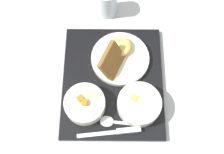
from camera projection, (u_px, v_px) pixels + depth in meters
ground_plane at (112, 82)px, 0.93m from camera, size 4.00×4.00×0.00m
serving_tray at (112, 81)px, 0.93m from camera, size 0.39×0.33×0.02m
bowl_salad at (84, 104)px, 0.86m from camera, size 0.13×0.13×0.06m
bowl_soup at (138, 104)px, 0.86m from camera, size 0.14×0.14×0.05m
plate_main at (119, 57)px, 0.93m from camera, size 0.19×0.19×0.10m
knife at (122, 131)px, 0.85m from camera, size 0.04×0.20×0.02m
spoon at (112, 122)px, 0.86m from camera, size 0.04×0.14×0.01m
glass_water at (106, 3)px, 1.00m from camera, size 0.07×0.07×0.11m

